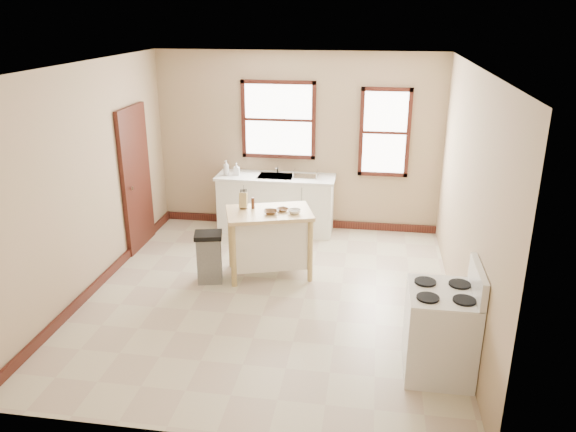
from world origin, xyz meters
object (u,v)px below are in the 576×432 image
object	(u,v)px
soap_bottle_b	(237,169)
knife_block	(243,201)
gas_stove	(441,320)
soap_bottle_a	(226,168)
bowl_c	(294,211)
kitchen_island	(269,243)
bowl_b	(282,210)
dish_rack	(306,174)
pepper_grinder	(253,203)
trash_bin	(209,257)
bowl_a	(271,212)

from	to	relation	value
soap_bottle_b	knife_block	size ratio (longest dim) A/B	0.95
soap_bottle_b	gas_stove	size ratio (longest dim) A/B	0.17
soap_bottle_a	bowl_c	distance (m)	2.01
kitchen_island	bowl_b	distance (m)	0.50
soap_bottle_b	dish_rack	size ratio (longest dim) A/B	0.50
kitchen_island	pepper_grinder	bearing A→B (deg)	144.52
bowl_b	bowl_c	world-z (taller)	bowl_c
kitchen_island	gas_stove	size ratio (longest dim) A/B	0.96
knife_block	trash_bin	size ratio (longest dim) A/B	0.29
knife_block	trash_bin	distance (m)	0.86
pepper_grinder	bowl_a	world-z (taller)	pepper_grinder
bowl_a	bowl_b	bearing A→B (deg)	41.98
soap_bottle_a	knife_block	world-z (taller)	soap_bottle_a
kitchen_island	knife_block	bearing A→B (deg)	151.12
soap_bottle_a	knife_block	distance (m)	1.55
soap_bottle_b	knife_block	bearing A→B (deg)	-78.36
bowl_a	bowl_c	bearing A→B (deg)	10.20
soap_bottle_b	pepper_grinder	bearing A→B (deg)	-73.84
bowl_b	knife_block	bearing A→B (deg)	176.37
kitchen_island	pepper_grinder	size ratio (longest dim) A/B	7.30
kitchen_island	knife_block	world-z (taller)	knife_block
dish_rack	gas_stove	world-z (taller)	gas_stove
soap_bottle_a	trash_bin	distance (m)	1.98
dish_rack	trash_bin	bearing A→B (deg)	-112.12
bowl_b	bowl_c	bearing A→B (deg)	-22.03
bowl_c	dish_rack	bearing A→B (deg)	91.95
bowl_a	bowl_c	size ratio (longest dim) A/B	1.08
kitchen_island	gas_stove	bearing A→B (deg)	-60.54
pepper_grinder	gas_stove	bearing A→B (deg)	-41.14
bowl_b	gas_stove	bearing A→B (deg)	-46.20
trash_bin	kitchen_island	bearing A→B (deg)	11.42
trash_bin	bowl_a	bearing A→B (deg)	4.99
kitchen_island	bowl_a	xyz separation A→B (m)	(0.04, -0.08, 0.47)
knife_block	bowl_a	xyz separation A→B (m)	(0.39, -0.16, -0.08)
gas_stove	pepper_grinder	bearing A→B (deg)	138.86
dish_rack	bowl_c	xyz separation A→B (m)	(0.05, -1.60, -0.04)
kitchen_island	pepper_grinder	world-z (taller)	pepper_grinder
soap_bottle_a	knife_block	bearing A→B (deg)	-45.09
soap_bottle_a	pepper_grinder	size ratio (longest dim) A/B	1.58
kitchen_island	bowl_a	world-z (taller)	bowl_a
bowl_c	pepper_grinder	bearing A→B (deg)	169.67
soap_bottle_b	knife_block	xyz separation A→B (m)	(0.45, -1.46, -0.02)
kitchen_island	bowl_a	bearing A→B (deg)	-84.07
kitchen_island	soap_bottle_b	bearing A→B (deg)	100.30
soap_bottle_b	pepper_grinder	world-z (taller)	soap_bottle_b
dish_rack	knife_block	world-z (taller)	knife_block
gas_stove	trash_bin	bearing A→B (deg)	150.57
dish_rack	bowl_c	world-z (taller)	dish_rack
soap_bottle_b	dish_rack	bearing A→B (deg)	-3.24
dish_rack	pepper_grinder	bearing A→B (deg)	-102.99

